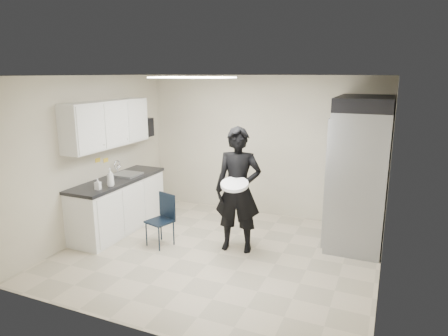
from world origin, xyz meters
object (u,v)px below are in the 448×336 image
at_px(commercial_fridge, 360,178).
at_px(folding_chair, 160,221).
at_px(man_tuxedo, 238,190).
at_px(lower_counter, 119,206).

distance_m(commercial_fridge, folding_chair, 3.17).
bearing_deg(man_tuxedo, lower_counter, 172.09).
bearing_deg(commercial_fridge, folding_chair, -153.99).
distance_m(lower_counter, commercial_fridge, 3.98).
relative_size(lower_counter, folding_chair, 2.40).
relative_size(commercial_fridge, man_tuxedo, 1.12).
height_order(lower_counter, commercial_fridge, commercial_fridge).
xyz_separation_m(commercial_fridge, man_tuxedo, (-1.63, -1.01, -0.11)).
height_order(commercial_fridge, folding_chair, commercial_fridge).
bearing_deg(lower_counter, man_tuxedo, 1.71).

